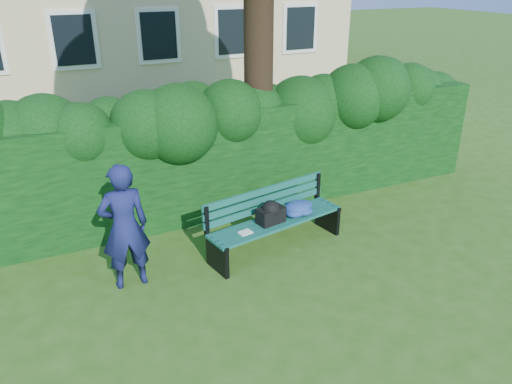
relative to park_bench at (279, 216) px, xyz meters
name	(u,v)px	position (x,y,z in m)	size (l,w,h in m)	color
ground	(274,271)	(-0.37, -0.60, -0.50)	(80.00, 80.00, 0.00)	#2D5314
hedge	(215,159)	(-0.37, 1.60, 0.40)	(10.00, 1.00, 1.80)	black
park_bench	(279,216)	(0.00, 0.00, 0.00)	(2.20, 0.95, 0.89)	#0E473B
man_reading	(124,227)	(-2.22, -0.06, 0.34)	(0.61, 0.40, 1.68)	#161B50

